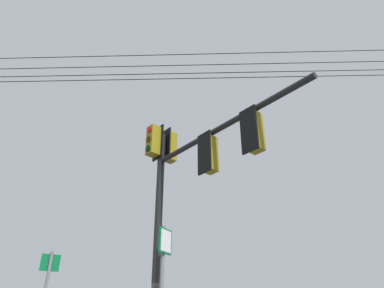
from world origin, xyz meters
name	(u,v)px	position (x,y,z in m)	size (l,w,h in m)	color
signal_mast_assembly	(184,178)	(-1.56, -1.37, 4.91)	(4.82, 2.70, 6.81)	black
overhead_wire_span	(205,67)	(-1.04, -2.17, 9.08)	(8.84, 27.25, 1.69)	black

